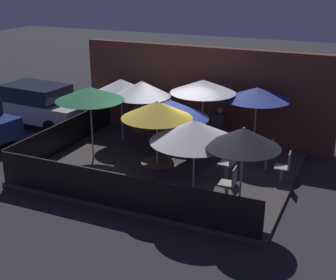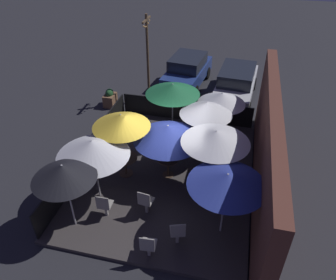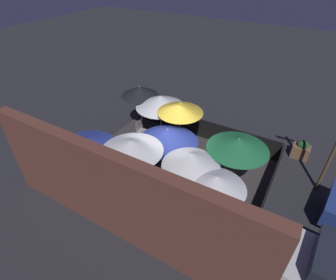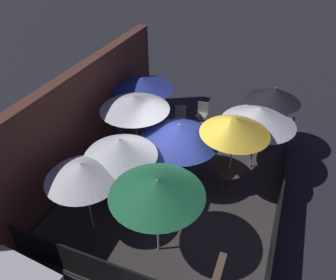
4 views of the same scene
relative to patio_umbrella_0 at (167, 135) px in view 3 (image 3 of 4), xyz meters
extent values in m
plane|color=#26262B|center=(-0.09, -0.07, -1.93)|extent=(60.00, 60.00, 0.00)
cube|color=#383333|center=(-0.09, -0.07, -1.87)|extent=(7.50, 5.91, 0.12)
cube|color=brown|center=(-0.09, 3.11, -0.28)|extent=(9.10, 0.36, 3.30)
cube|color=black|center=(-0.09, -2.98, -1.33)|extent=(7.30, 0.05, 0.95)
cube|color=black|center=(-3.80, -0.07, -1.33)|extent=(0.05, 5.71, 0.95)
cylinder|color=#B2B2B7|center=(0.00, 0.00, -0.77)|extent=(0.05, 0.05, 2.08)
cone|color=#283893|center=(0.00, 0.00, 0.00)|extent=(2.30, 2.30, 0.54)
cylinder|color=#B2B2B7|center=(-1.46, 1.03, -0.66)|extent=(0.05, 0.05, 2.29)
cone|color=silver|center=(-1.46, 1.03, 0.23)|extent=(1.87, 1.87, 0.50)
cylinder|color=#B2B2B7|center=(0.27, -1.47, -0.59)|extent=(0.05, 0.05, 2.44)
cone|color=gold|center=(0.27, -1.47, 0.41)|extent=(1.88, 1.88, 0.45)
cylinder|color=#B2B2B7|center=(0.43, 1.56, -0.61)|extent=(0.05, 0.05, 2.39)
cone|color=silver|center=(0.43, 1.56, 0.38)|extent=(2.09, 2.09, 0.41)
cylinder|color=#B2B2B7|center=(-2.49, -0.41, -0.65)|extent=(0.05, 0.05, 2.31)
cone|color=#1E6B3D|center=(-2.49, -0.41, 0.30)|extent=(2.10, 2.10, 0.41)
cylinder|color=#B2B2B7|center=(2.78, -2.18, -0.67)|extent=(0.05, 0.05, 2.27)
cone|color=black|center=(2.78, -2.18, 0.23)|extent=(1.75, 1.75, 0.47)
cylinder|color=#B2B2B7|center=(-2.48, 1.47, -0.72)|extent=(0.05, 0.05, 2.17)
cone|color=silver|center=(-2.48, 1.47, 0.14)|extent=(1.80, 1.80, 0.44)
cylinder|color=#B2B2B7|center=(1.50, -1.94, -0.70)|extent=(0.05, 0.05, 2.21)
cone|color=silver|center=(1.50, -1.94, 0.14)|extent=(2.21, 2.21, 0.53)
cylinder|color=#B2B2B7|center=(2.04, 2.05, -0.71)|extent=(0.05, 0.05, 2.19)
cone|color=#283893|center=(2.04, 2.05, 0.20)|extent=(2.11, 2.11, 0.37)
cylinder|color=#4C3828|center=(0.00, 0.00, -1.80)|extent=(0.39, 0.39, 0.02)
cylinder|color=#4C3828|center=(0.00, 0.00, -1.47)|extent=(0.08, 0.08, 0.68)
cylinder|color=#4C3828|center=(0.00, 0.00, -1.11)|extent=(0.72, 0.72, 0.04)
cylinder|color=#4C3828|center=(-1.46, 1.03, -1.80)|extent=(0.40, 0.40, 0.02)
cylinder|color=#4C3828|center=(-1.46, 1.03, -1.48)|extent=(0.08, 0.08, 0.67)
cylinder|color=#4C3828|center=(-1.46, 1.03, -1.12)|extent=(0.72, 0.72, 0.04)
cylinder|color=#4C3828|center=(0.27, -1.47, -1.80)|extent=(0.48, 0.48, 0.02)
cylinder|color=#4C3828|center=(0.27, -1.47, -1.46)|extent=(0.08, 0.08, 0.70)
cylinder|color=#4C3828|center=(0.27, -1.47, -1.09)|extent=(0.88, 0.88, 0.04)
cube|color=gray|center=(3.30, 0.25, -1.60)|extent=(0.09, 0.09, 0.42)
cube|color=gray|center=(3.30, 0.25, -1.37)|extent=(0.43, 0.43, 0.04)
cube|color=gray|center=(3.48, 0.27, -1.13)|extent=(0.06, 0.40, 0.44)
cube|color=gray|center=(2.23, -1.41, -1.59)|extent=(0.08, 0.08, 0.43)
cube|color=gray|center=(2.23, -1.41, -1.36)|extent=(0.41, 0.41, 0.04)
cube|color=gray|center=(2.41, -1.40, -1.12)|extent=(0.04, 0.40, 0.44)
cube|color=gray|center=(2.72, 0.90, -1.58)|extent=(0.10, 0.10, 0.45)
cube|color=gray|center=(2.72, 0.90, -1.34)|extent=(0.51, 0.51, 0.04)
cube|color=gray|center=(2.89, 0.96, -1.10)|extent=(0.15, 0.39, 0.44)
cube|color=gray|center=(1.84, -0.24, -1.57)|extent=(0.09, 0.09, 0.47)
cube|color=gray|center=(1.84, -0.24, -1.32)|extent=(0.45, 0.45, 0.04)
cube|color=gray|center=(2.02, -0.26, -1.08)|extent=(0.08, 0.40, 0.44)
cylinder|color=#333338|center=(0.74, 2.43, -1.26)|extent=(0.52, 0.52, 1.10)
sphere|color=tan|center=(0.74, 2.43, -0.60)|extent=(0.21, 0.21, 0.21)
cube|color=brown|center=(-4.44, -3.92, -1.64)|extent=(0.71, 0.50, 0.59)
ellipsoid|color=#235128|center=(-4.44, -3.92, -1.26)|extent=(0.46, 0.37, 0.41)
cylinder|color=black|center=(-5.19, 0.97, -1.61)|extent=(0.65, 0.23, 0.64)
camera|label=1|loc=(5.32, -12.00, 3.80)|focal=50.00mm
camera|label=2|loc=(8.51, 2.01, 5.89)|focal=35.00mm
camera|label=3|loc=(-4.01, 6.78, 5.47)|focal=28.00mm
camera|label=4|loc=(-7.04, -2.46, 5.12)|focal=35.00mm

